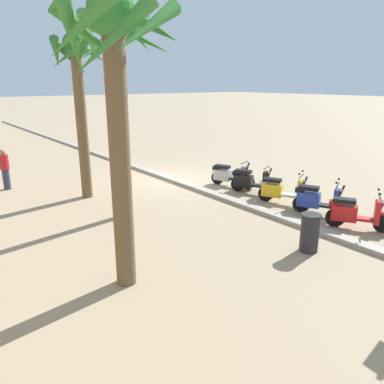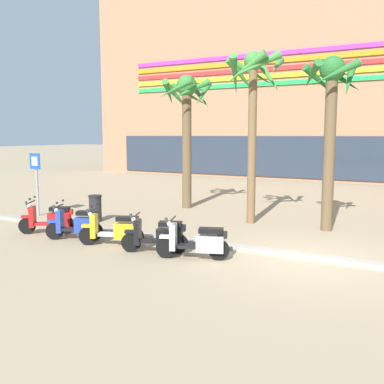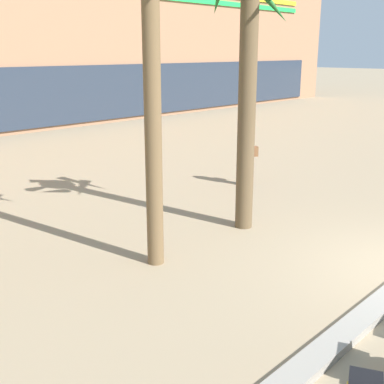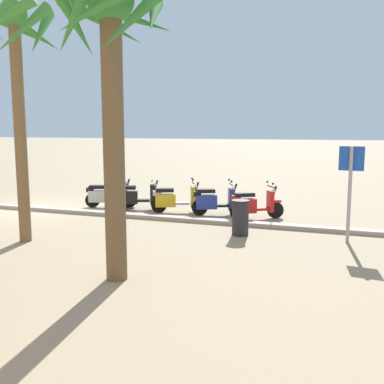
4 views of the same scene
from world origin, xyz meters
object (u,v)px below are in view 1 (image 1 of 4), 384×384
scooter_red_second_in_line (354,213)px  palm_tree_far_corner (113,59)px  scooter_blue_tail_end (317,200)px  scooter_black_last_in_row (250,181)px  litter_bin (310,232)px  palm_tree_by_mall_entrance (78,79)px  scooter_yellow_gap_after_mid (281,190)px  pedestrian_by_palm_tree (5,168)px  scooter_silver_far_back (229,175)px  palm_tree_mid_walkway (115,73)px

scooter_red_second_in_line → palm_tree_far_corner: palm_tree_far_corner is taller
scooter_red_second_in_line → scooter_blue_tail_end: same height
scooter_blue_tail_end → palm_tree_far_corner: size_ratio=0.28×
scooter_black_last_in_row → litter_bin: size_ratio=1.76×
palm_tree_far_corner → palm_tree_by_mall_entrance: 2.65m
scooter_red_second_in_line → scooter_yellow_gap_after_mid: (2.74, -0.21, -0.01)m
scooter_blue_tail_end → litter_bin: scooter_blue_tail_end is taller
pedestrian_by_palm_tree → scooter_silver_far_back: bearing=-124.8°
scooter_blue_tail_end → palm_tree_by_mall_entrance: size_ratio=0.29×
scooter_blue_tail_end → scooter_black_last_in_row: size_ratio=0.97×
scooter_yellow_gap_after_mid → palm_tree_by_mall_entrance: bearing=45.9°
scooter_yellow_gap_after_mid → litter_bin: bearing=139.8°
pedestrian_by_palm_tree → scooter_yellow_gap_after_mid: bearing=-137.5°
palm_tree_far_corner → palm_tree_by_mall_entrance: (2.60, 0.02, -0.52)m
scooter_blue_tail_end → scooter_yellow_gap_after_mid: same height
scooter_blue_tail_end → palm_tree_mid_walkway: palm_tree_mid_walkway is taller
pedestrian_by_palm_tree → litter_bin: 11.35m
scooter_red_second_in_line → scooter_black_last_in_row: 4.24m
scooter_black_last_in_row → palm_tree_mid_walkway: bearing=113.8°
palm_tree_mid_walkway → palm_tree_by_mall_entrance: palm_tree_mid_walkway is taller
scooter_black_last_in_row → pedestrian_by_palm_tree: 9.26m
scooter_blue_tail_end → palm_tree_by_mall_entrance: 8.62m
scooter_red_second_in_line → litter_bin: size_ratio=1.64×
scooter_silver_far_back → pedestrian_by_palm_tree: (4.89, 7.04, 0.37)m
scooter_red_second_in_line → scooter_black_last_in_row: size_ratio=0.93×
scooter_red_second_in_line → palm_tree_mid_walkway: 7.51m
scooter_black_last_in_row → scooter_silver_far_back: 1.18m
scooter_black_last_in_row → pedestrian_by_palm_tree: pedestrian_by_palm_tree is taller
scooter_red_second_in_line → scooter_blue_tail_end: (1.34, -0.22, 0.01)m
palm_tree_mid_walkway → scooter_red_second_in_line: bearing=-101.1°
scooter_red_second_in_line → scooter_yellow_gap_after_mid: same height
palm_tree_by_mall_entrance → palm_tree_far_corner: bearing=-179.6°
scooter_black_last_in_row → palm_tree_mid_walkway: palm_tree_mid_walkway is taller
scooter_red_second_in_line → palm_tree_mid_walkway: size_ratio=0.28×
scooter_red_second_in_line → scooter_blue_tail_end: bearing=-9.2°
scooter_silver_far_back → pedestrian_by_palm_tree: 8.58m
scooter_blue_tail_end → scooter_red_second_in_line: bearing=170.8°
scooter_red_second_in_line → palm_tree_far_corner: bearing=43.6°
scooter_red_second_in_line → pedestrian_by_palm_tree: pedestrian_by_palm_tree is taller
palm_tree_mid_walkway → scooter_blue_tail_end: bearing=-89.3°
scooter_red_second_in_line → scooter_silver_far_back: (5.41, -0.34, -0.02)m
scooter_yellow_gap_after_mid → scooter_black_last_in_row: 1.49m
scooter_yellow_gap_after_mid → palm_tree_mid_walkway: bearing=102.6°
palm_tree_far_corner → litter_bin: bearing=-154.0°
pedestrian_by_palm_tree → palm_tree_far_corner: bearing=-159.3°
scooter_red_second_in_line → scooter_silver_far_back: 5.42m
palm_tree_mid_walkway → palm_tree_by_mall_entrance: size_ratio=1.00×
scooter_red_second_in_line → palm_tree_far_corner: (4.87, 4.65, 4.10)m
scooter_black_last_in_row → palm_tree_by_mall_entrance: palm_tree_by_mall_entrance is taller
scooter_silver_far_back → palm_tree_mid_walkway: bearing=121.5°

